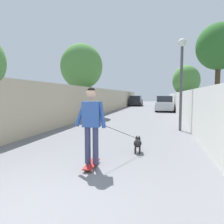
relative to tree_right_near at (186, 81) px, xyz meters
The scene contains 12 objects.
ground_plane 7.09m from the tree_right_near, 141.09° to the left, with size 80.00×80.00×0.00m, color slate.
wall_left 10.27m from the tree_right_near, 133.94° to the left, with size 48.00×0.30×2.18m, color tan.
fence_right 7.34m from the tree_right_near, behind, with size 48.00×0.30×1.86m, color silver.
tree_right_near is the anchor object (origin of this frame).
tree_left_mid 10.18m from the tree_right_near, 126.23° to the left, with size 3.17×3.17×5.50m.
tree_right_far 11.52m from the tree_right_near, behind, with size 1.83×1.83×4.59m.
lamp_post 11.35m from the tree_right_near, behind, with size 0.36×0.36×4.10m.
skateboard 17.49m from the tree_right_near, 167.70° to the left, with size 0.81×0.26×0.08m.
person_skateboarder 17.35m from the tree_right_near, 167.70° to the left, with size 0.25×0.71×1.69m.
dog 15.90m from the tree_right_near, 169.63° to the left, with size 1.73×0.99×1.06m.
car_near 3.17m from the tree_right_near, 63.18° to the left, with size 4.39×1.80×1.54m.
car_far 12.77m from the tree_right_near, 29.11° to the left, with size 4.14×1.80×1.54m.
Camera 1 is at (-2.21, -1.88, 1.60)m, focal length 33.74 mm.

